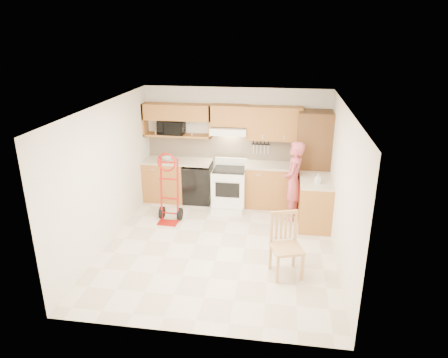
% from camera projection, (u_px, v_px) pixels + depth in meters
% --- Properties ---
extents(floor, '(4.00, 4.50, 0.02)m').
position_uv_depth(floor, '(220.00, 247.00, 7.33)').
color(floor, beige).
rests_on(floor, ground).
extents(ceiling, '(4.00, 4.50, 0.02)m').
position_uv_depth(ceiling, '(219.00, 106.00, 6.45)').
color(ceiling, white).
rests_on(ceiling, ground).
extents(wall_back, '(4.00, 0.02, 2.50)m').
position_uv_depth(wall_back, '(236.00, 145.00, 8.98)').
color(wall_back, silver).
rests_on(wall_back, ground).
extents(wall_front, '(4.00, 0.02, 2.50)m').
position_uv_depth(wall_front, '(189.00, 248.00, 4.79)').
color(wall_front, silver).
rests_on(wall_front, ground).
extents(wall_left, '(0.02, 4.50, 2.50)m').
position_uv_depth(wall_left, '(106.00, 175.00, 7.17)').
color(wall_left, silver).
rests_on(wall_left, ground).
extents(wall_right, '(0.02, 4.50, 2.50)m').
position_uv_depth(wall_right, '(342.00, 187.00, 6.61)').
color(wall_right, silver).
rests_on(wall_right, ground).
extents(backsplash, '(3.92, 0.03, 0.55)m').
position_uv_depth(backsplash, '(236.00, 147.00, 8.98)').
color(backsplash, '#CCB193').
rests_on(backsplash, wall_back).
extents(lower_cab_left, '(0.90, 0.60, 0.90)m').
position_uv_depth(lower_cab_left, '(165.00, 180.00, 9.19)').
color(lower_cab_left, '#A85E2B').
rests_on(lower_cab_left, ground).
extents(dishwasher, '(0.60, 0.60, 0.85)m').
position_uv_depth(dishwasher, '(198.00, 183.00, 9.10)').
color(dishwasher, black).
rests_on(dishwasher, ground).
extents(lower_cab_right, '(1.14, 0.60, 0.90)m').
position_uv_depth(lower_cab_right, '(272.00, 186.00, 8.86)').
color(lower_cab_right, '#A85E2B').
rests_on(lower_cab_right, ground).
extents(countertop_left, '(1.50, 0.63, 0.04)m').
position_uv_depth(countertop_left, '(177.00, 161.00, 8.98)').
color(countertop_left, '#BFAF98').
rests_on(countertop_left, lower_cab_left).
extents(countertop_right, '(1.14, 0.63, 0.04)m').
position_uv_depth(countertop_right, '(273.00, 165.00, 8.70)').
color(countertop_right, '#BFAF98').
rests_on(countertop_right, lower_cab_right).
extents(cab_return_right, '(0.60, 1.00, 0.90)m').
position_uv_depth(cab_return_right, '(315.00, 203.00, 8.00)').
color(cab_return_right, '#A85E2B').
rests_on(cab_return_right, ground).
extents(countertop_return, '(0.63, 1.00, 0.04)m').
position_uv_depth(countertop_return, '(317.00, 181.00, 7.84)').
color(countertop_return, '#BFAF98').
rests_on(countertop_return, cab_return_right).
extents(pantry_tall, '(0.70, 0.60, 2.10)m').
position_uv_depth(pantry_tall, '(312.00, 161.00, 8.54)').
color(pantry_tall, '#5A3417').
rests_on(pantry_tall, ground).
extents(upper_cab_left, '(1.50, 0.33, 0.34)m').
position_uv_depth(upper_cab_left, '(177.00, 112.00, 8.74)').
color(upper_cab_left, '#A85E2B').
rests_on(upper_cab_left, wall_back).
extents(upper_shelf_mw, '(1.50, 0.33, 0.04)m').
position_uv_depth(upper_shelf_mw, '(178.00, 135.00, 8.92)').
color(upper_shelf_mw, '#A85E2B').
rests_on(upper_shelf_mw, wall_back).
extents(upper_cab_center, '(0.76, 0.33, 0.44)m').
position_uv_depth(upper_cab_center, '(229.00, 115.00, 8.60)').
color(upper_cab_center, '#A85E2B').
rests_on(upper_cab_center, wall_back).
extents(upper_cab_right, '(1.14, 0.33, 0.70)m').
position_uv_depth(upper_cab_right, '(275.00, 123.00, 8.52)').
color(upper_cab_right, '#A85E2B').
rests_on(upper_cab_right, wall_back).
extents(range_hood, '(0.76, 0.46, 0.14)m').
position_uv_depth(range_hood, '(229.00, 130.00, 8.65)').
color(range_hood, white).
rests_on(range_hood, wall_back).
extents(knife_strip, '(0.40, 0.05, 0.29)m').
position_uv_depth(knife_strip, '(261.00, 147.00, 8.86)').
color(knife_strip, black).
rests_on(knife_strip, backsplash).
extents(microwave, '(0.57, 0.39, 0.31)m').
position_uv_depth(microwave, '(171.00, 127.00, 8.88)').
color(microwave, black).
rests_on(microwave, upper_shelf_mw).
extents(range, '(0.70, 0.92, 1.03)m').
position_uv_depth(range, '(229.00, 186.00, 8.70)').
color(range, white).
rests_on(range, ground).
extents(person, '(0.50, 0.66, 1.62)m').
position_uv_depth(person, '(293.00, 181.00, 8.12)').
color(person, '#BD4B58').
rests_on(person, ground).
extents(hand_truck, '(0.53, 0.49, 1.30)m').
position_uv_depth(hand_truck, '(168.00, 192.00, 8.04)').
color(hand_truck, '#9B120C').
rests_on(hand_truck, ground).
extents(dining_chair, '(0.59, 0.61, 1.01)m').
position_uv_depth(dining_chair, '(287.00, 246.00, 6.32)').
color(dining_chair, '#B6814C').
rests_on(dining_chair, ground).
extents(soap_bottle, '(0.11, 0.11, 0.19)m').
position_uv_depth(soap_bottle, '(318.00, 179.00, 7.61)').
color(soap_bottle, white).
rests_on(soap_bottle, countertop_return).
extents(bowl, '(0.26, 0.26, 0.06)m').
position_uv_depth(bowl, '(168.00, 158.00, 9.00)').
color(bowl, white).
rests_on(bowl, countertop_left).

